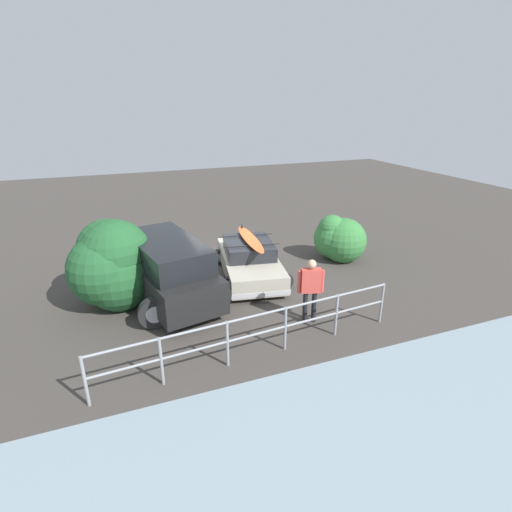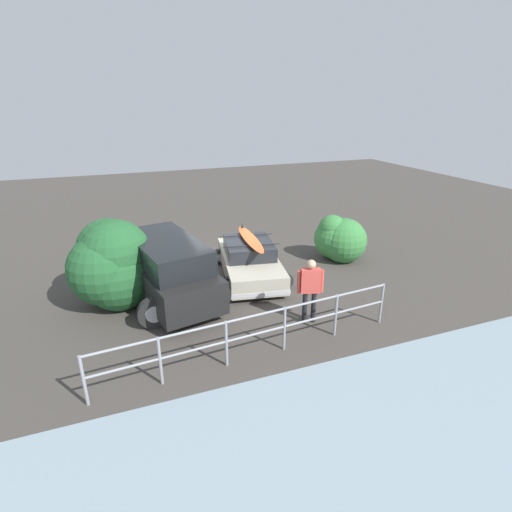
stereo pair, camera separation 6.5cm
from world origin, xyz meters
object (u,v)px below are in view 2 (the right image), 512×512
at_px(person_bystander, 310,285).
at_px(sedan_car, 250,260).
at_px(suv_car, 167,269).
at_px(bush_near_right, 114,264).
at_px(bush_near_left, 340,239).

bearing_deg(person_bystander, sedan_car, -82.41).
xyz_separation_m(suv_car, bush_near_right, (1.45, -0.36, 0.23)).
bearing_deg(bush_near_right, person_bystander, 147.88).
bearing_deg(suv_car, person_bystander, 141.50).
bearing_deg(suv_car, bush_near_left, -170.80).
bearing_deg(suv_car, sedan_car, -164.24).
relative_size(suv_car, bush_near_left, 2.49).
relative_size(person_bystander, bush_near_right, 0.69).
xyz_separation_m(person_bystander, bush_near_left, (-3.22, -3.70, -0.31)).
distance_m(suv_car, bush_near_right, 1.51).
xyz_separation_m(suv_car, person_bystander, (-3.32, 2.64, 0.10)).
bearing_deg(bush_near_right, sedan_car, -174.03).
height_order(sedan_car, bush_near_left, bush_near_left).
bearing_deg(bush_near_right, bush_near_left, -174.97).
height_order(suv_car, bush_near_left, suv_car).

